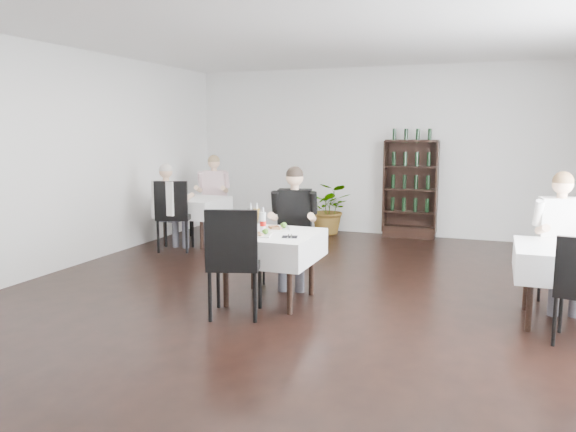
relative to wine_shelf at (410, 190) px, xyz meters
The scene contains 22 objects.
room_shell 4.40m from the wine_shelf, 97.92° to the right, with size 9.00×9.00×9.00m.
wine_shelf is the anchor object (origin of this frame).
main_table 4.41m from the wine_shelf, 101.78° to the right, with size 1.03×1.03×0.77m.
left_table 3.77m from the wine_shelf, 151.20° to the right, with size 0.98×0.98×0.77m.
right_table 4.54m from the wine_shelf, 62.38° to the right, with size 0.98×0.98×0.77m.
potted_tree 1.48m from the wine_shelf, behind, with size 0.85×0.74×0.95m, color #1D511C.
main_chair_far 3.73m from the wine_shelf, 105.04° to the right, with size 0.52×0.52×0.86m.
main_chair_near 5.09m from the wine_shelf, 101.56° to the right, with size 0.64×0.65×1.13m.
left_chair_far 3.57m from the wine_shelf, 162.19° to the right, with size 0.61×0.61×1.01m.
left_chair_near 4.10m from the wine_shelf, 143.22° to the right, with size 0.64×0.65×1.12m.
right_chair_far 3.97m from the wine_shelf, 57.39° to the right, with size 0.57×0.57×0.99m.
diner_main 3.73m from the wine_shelf, 103.44° to the right, with size 0.60×0.63×1.46m.
diner_left_far 3.46m from the wine_shelf, 160.35° to the right, with size 0.61×0.65×1.45m.
diner_left_near 4.15m from the wine_shelf, 144.06° to the right, with size 0.54×0.54×1.38m.
diner_right_far 4.05m from the wine_shelf, 59.19° to the right, with size 0.59×0.61×1.46m.
plate_far 4.21m from the wine_shelf, 102.13° to the right, with size 0.36×0.36×0.09m.
plate_near 4.62m from the wine_shelf, 101.63° to the right, with size 0.31×0.31×0.08m.
pilsner_dark 4.47m from the wine_shelf, 104.53° to the right, with size 0.07×0.07×0.32m.
pilsner_lager 4.38m from the wine_shelf, 104.34° to the right, with size 0.07×0.07×0.31m.
coke_bottle 4.40m from the wine_shelf, 103.08° to the right, with size 0.07×0.07×0.27m.
napkin_cutlery 4.52m from the wine_shelf, 97.74° to the right, with size 0.19×0.18×0.02m.
pepper_mill 4.58m from the wine_shelf, 62.37° to the right, with size 0.04×0.04×0.11m, color black.
Camera 1 is at (2.00, -5.61, 1.89)m, focal length 35.00 mm.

